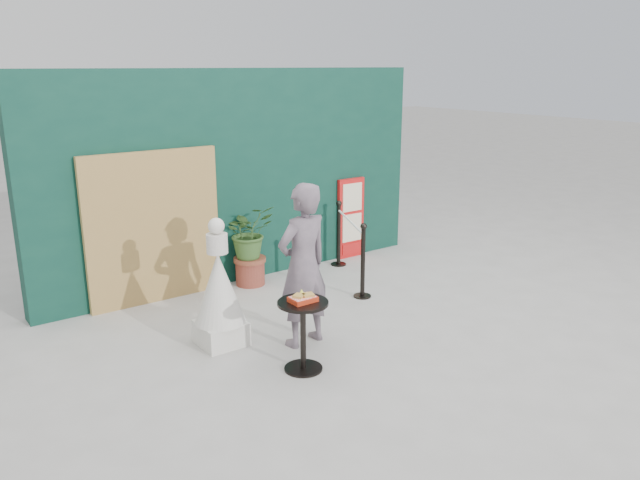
# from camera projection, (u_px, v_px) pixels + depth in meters

# --- Properties ---
(ground) EXTENTS (60.00, 60.00, 0.00)m
(ground) POSITION_uv_depth(u_px,v_px,m) (384.00, 351.00, 6.87)
(ground) COLOR #ADAAA5
(ground) RESTS_ON ground
(back_wall) EXTENTS (6.00, 0.30, 3.00)m
(back_wall) POSITION_uv_depth(u_px,v_px,m) (240.00, 177.00, 8.91)
(back_wall) COLOR #0A3027
(back_wall) RESTS_ON ground
(bamboo_fence) EXTENTS (1.80, 0.08, 2.00)m
(bamboo_fence) POSITION_uv_depth(u_px,v_px,m) (154.00, 228.00, 8.09)
(bamboo_fence) COLOR tan
(bamboo_fence) RESTS_ON ground
(woman) EXTENTS (0.72, 0.51, 1.84)m
(woman) POSITION_uv_depth(u_px,v_px,m) (303.00, 265.00, 6.83)
(woman) COLOR slate
(woman) RESTS_ON ground
(menu_board) EXTENTS (0.50, 0.07, 1.30)m
(menu_board) POSITION_uv_depth(u_px,v_px,m) (351.00, 218.00, 10.07)
(menu_board) COLOR red
(menu_board) RESTS_ON ground
(statue) EXTENTS (0.57, 0.57, 1.46)m
(statue) POSITION_uv_depth(u_px,v_px,m) (219.00, 294.00, 6.89)
(statue) COLOR silver
(statue) RESTS_ON ground
(cafe_table) EXTENTS (0.52, 0.52, 0.75)m
(cafe_table) POSITION_uv_depth(u_px,v_px,m) (303.00, 325.00, 6.32)
(cafe_table) COLOR black
(cafe_table) RESTS_ON ground
(food_basket) EXTENTS (0.26, 0.19, 0.11)m
(food_basket) POSITION_uv_depth(u_px,v_px,m) (303.00, 298.00, 6.25)
(food_basket) COLOR red
(food_basket) RESTS_ON cafe_table
(planter) EXTENTS (0.68, 0.59, 1.16)m
(planter) POSITION_uv_depth(u_px,v_px,m) (249.00, 239.00, 8.78)
(planter) COLOR brown
(planter) RESTS_ON ground
(stanchion_barrier) EXTENTS (0.84, 1.54, 1.03)m
(stanchion_barrier) POSITION_uv_depth(u_px,v_px,m) (350.00, 247.00, 9.02)
(stanchion_barrier) COLOR black
(stanchion_barrier) RESTS_ON ground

